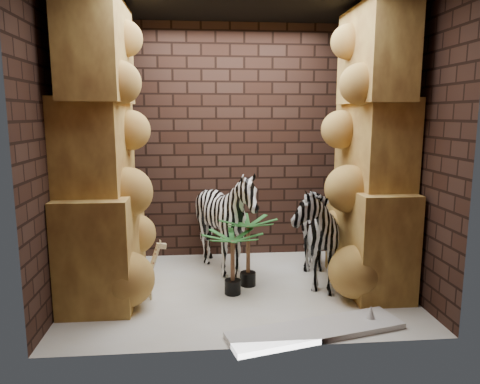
{
  "coord_description": "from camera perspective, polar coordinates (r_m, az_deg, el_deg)",
  "views": [
    {
      "loc": [
        -0.41,
        -4.59,
        1.86
      ],
      "look_at": [
        0.03,
        0.15,
        1.04
      ],
      "focal_mm": 33.62,
      "sensor_mm": 36.0,
      "label": 1
    }
  ],
  "objects": [
    {
      "name": "wall_back",
      "position": [
        5.86,
        -1.25,
        6.27
      ],
      "size": [
        3.5,
        0.0,
        3.5
      ],
      "primitive_type": "plane",
      "rotation": [
        1.57,
        0.0,
        0.0
      ],
      "color": "black",
      "rests_on": "ground"
    },
    {
      "name": "giraffe_toy",
      "position": [
        4.69,
        -12.4,
        -9.75
      ],
      "size": [
        0.34,
        0.21,
        0.62
      ],
      "primitive_type": null,
      "rotation": [
        0.0,
        0.0,
        0.37
      ],
      "color": "beige",
      "rests_on": "floor"
    },
    {
      "name": "wall_right",
      "position": [
        5.08,
        19.98,
        5.13
      ],
      "size": [
        0.0,
        3.0,
        3.0
      ],
      "primitive_type": "plane",
      "rotation": [
        1.57,
        0.0,
        -1.57
      ],
      "color": "black",
      "rests_on": "ground"
    },
    {
      "name": "floor",
      "position": [
        4.97,
        -0.15,
        -12.2
      ],
      "size": [
        3.5,
        3.5,
        0.0
      ],
      "primitive_type": "plane",
      "color": "white",
      "rests_on": "ground"
    },
    {
      "name": "palm_front",
      "position": [
        4.94,
        1.05,
        -7.58
      ],
      "size": [
        0.36,
        0.36,
        0.77
      ],
      "primitive_type": null,
      "color": "#114B1C",
      "rests_on": "floor"
    },
    {
      "name": "rock_pillar_left",
      "position": [
        4.71,
        -17.45,
        4.94
      ],
      "size": [
        0.68,
        1.3,
        3.0
      ],
      "primitive_type": null,
      "color": "gold",
      "rests_on": "floor"
    },
    {
      "name": "palm_back",
      "position": [
        4.73,
        -0.95,
        -9.0
      ],
      "size": [
        0.36,
        0.36,
        0.68
      ],
      "primitive_type": null,
      "color": "#114B1C",
      "rests_on": "floor"
    },
    {
      "name": "surfboard",
      "position": [
        4.11,
        9.65,
        -16.91
      ],
      "size": [
        1.61,
        0.75,
        0.05
      ],
      "primitive_type": "cube",
      "rotation": [
        0.0,
        0.0,
        0.24
      ],
      "color": "silver",
      "rests_on": "floor"
    },
    {
      "name": "wall_front",
      "position": [
        3.38,
        1.73,
        3.64
      ],
      "size": [
        3.5,
        0.0,
        3.5
      ],
      "primitive_type": "plane",
      "rotation": [
        -1.57,
        0.0,
        0.0
      ],
      "color": "black",
      "rests_on": "ground"
    },
    {
      "name": "zebra_right",
      "position": [
        5.05,
        8.78,
        -3.88
      ],
      "size": [
        0.67,
        1.17,
        1.36
      ],
      "primitive_type": "imported",
      "rotation": [
        0.0,
        0.0,
        -0.04
      ],
      "color": "white",
      "rests_on": "floor"
    },
    {
      "name": "rock_pillar_right",
      "position": [
        4.95,
        16.51,
        5.21
      ],
      "size": [
        0.58,
        1.25,
        3.0
      ],
      "primitive_type": null,
      "color": "gold",
      "rests_on": "floor"
    },
    {
      "name": "wall_left",
      "position": [
        4.79,
        -21.55,
        4.79
      ],
      "size": [
        0.0,
        3.0,
        3.0
      ],
      "primitive_type": "plane",
      "rotation": [
        1.57,
        0.0,
        1.57
      ],
      "color": "black",
      "rests_on": "ground"
    },
    {
      "name": "zebra_left",
      "position": [
        5.26,
        -1.78,
        -4.39
      ],
      "size": [
        1.39,
        1.53,
        1.15
      ],
      "primitive_type": "imported",
      "rotation": [
        0.0,
        0.0,
        -0.35
      ],
      "color": "white",
      "rests_on": "floor"
    }
  ]
}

